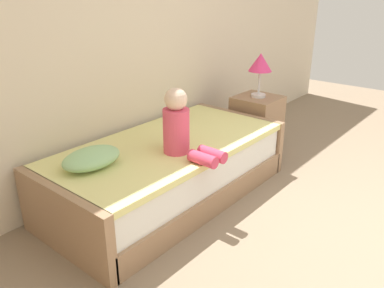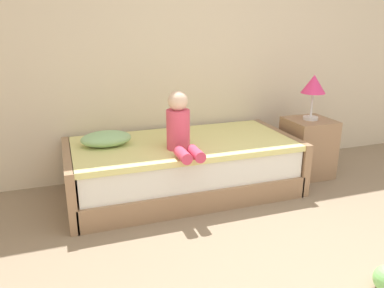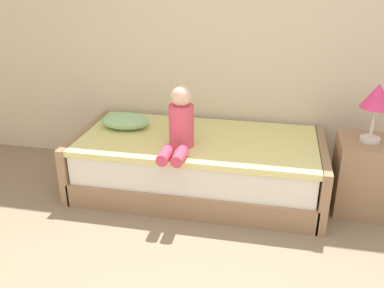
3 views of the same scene
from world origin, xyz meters
name	(u,v)px [view 2 (image 2 of 3)]	position (x,y,z in m)	size (l,w,h in m)	color
wall_rear	(200,31)	(0.00, 2.60, 1.45)	(7.20, 0.10, 2.90)	beige
bed	(183,167)	(-0.38, 2.00, 0.25)	(2.11, 1.00, 0.50)	#997556
nightstand	(308,147)	(0.97, 1.97, 0.30)	(0.44, 0.44, 0.60)	#997556
table_lamp	(314,86)	(0.97, 1.97, 0.94)	(0.24, 0.24, 0.45)	silver
child_figure	(180,127)	(-0.48, 1.77, 0.70)	(0.20, 0.51, 0.50)	#E04C6B
pillow	(106,139)	(-1.06, 2.10, 0.56)	(0.44, 0.30, 0.13)	#99CC8C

